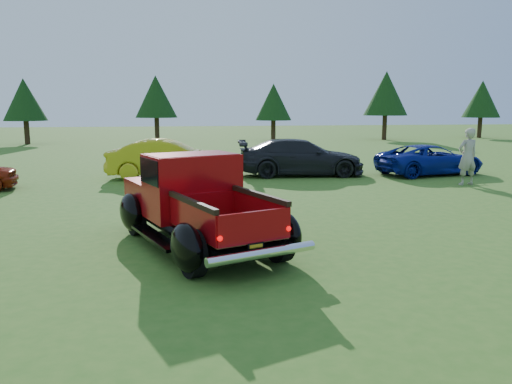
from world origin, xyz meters
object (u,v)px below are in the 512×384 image
spectator (467,157)px  show_car_yellow (168,159)px  tree_mid_left (156,97)px  tree_mid_right (273,102)px  pickup_truck (192,201)px  show_car_grey (301,157)px  tree_east (386,94)px  tree_west (24,100)px  show_car_blue (430,160)px  tree_far_east (482,99)px

spectator → show_car_yellow: bearing=-23.6°
tree_mid_left → tree_mid_right: size_ratio=1.14×
pickup_truck → show_car_yellow: bearing=72.9°
spectator → tree_mid_left: bearing=-71.0°
show_car_grey → spectator: bearing=-117.8°
tree_east → pickup_truck: bearing=-119.8°
tree_east → show_car_grey: tree_east is taller
tree_west → show_car_yellow: tree_west is taller
show_car_blue → tree_far_east: bearing=-47.5°
tree_mid_right → show_car_yellow: bearing=-111.6°
tree_mid_left → pickup_truck: 30.15m
tree_far_east → show_car_yellow: size_ratio=1.09×
show_car_yellow → tree_mid_right: bearing=-16.1°
tree_west → tree_mid_right: bearing=3.2°
tree_west → tree_far_east: 36.03m
show_car_yellow → show_car_blue: show_car_yellow is taller
tree_mid_left → spectator: tree_mid_left is taller
tree_mid_left → show_car_yellow: 21.08m
tree_mid_left → tree_east: (18.00, -1.50, 0.27)m
tree_mid_left → show_car_yellow: tree_mid_left is taller
show_car_yellow → spectator: size_ratio=2.27×
show_car_blue → pickup_truck: bearing=121.1°
tree_mid_right → tree_east: (9.00, -0.50, 0.68)m
tree_mid_left → tree_west: bearing=-167.5°
pickup_truck → show_car_yellow: 9.12m
tree_east → show_car_blue: (-6.73, -19.96, -3.07)m
tree_far_east → show_car_grey: 29.22m
tree_mid_left → show_car_grey: bearing=-73.5°
spectator → tree_mid_right: bearing=-90.4°
tree_far_east → show_car_yellow: 33.05m
show_car_grey → tree_west: bearing=44.0°
tree_west → tree_mid_left: (9.00, 2.00, 0.27)m
tree_mid_right → show_car_blue: tree_mid_right is taller
show_car_yellow → show_car_blue: (10.16, -0.57, -0.14)m
show_car_blue → tree_mid_right: bearing=-4.3°
tree_mid_right → show_car_yellow: tree_mid_right is taller
show_car_yellow → tree_east: bearing=-35.5°
tree_mid_left → tree_east: bearing=-4.8°
tree_far_east → tree_east: bearing=-173.7°
spectator → tree_west: bearing=-53.5°
tree_east → show_car_yellow: size_ratio=1.23×
tree_mid_right → show_car_grey: tree_mid_right is taller
show_car_yellow → spectator: (10.09, -3.22, 0.25)m
tree_east → show_car_yellow: bearing=-131.1°
tree_far_east → spectator: (-15.80, -23.60, -2.27)m
tree_far_east → show_car_grey: tree_far_east is taller
show_car_blue → spectator: size_ratio=2.19×
tree_mid_right → tree_west: bearing=-176.8°
tree_mid_left → pickup_truck: tree_mid_left is taller
tree_mid_right → show_car_grey: (-2.81, -19.85, -2.27)m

